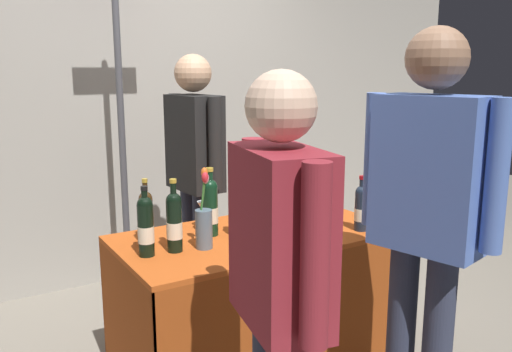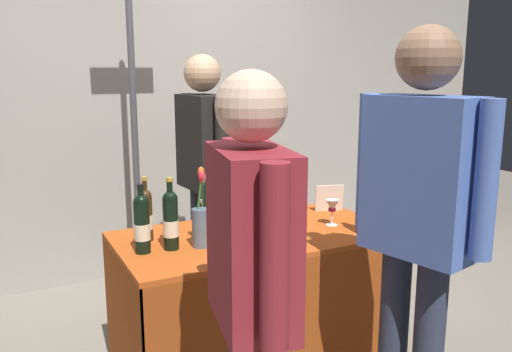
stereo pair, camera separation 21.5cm
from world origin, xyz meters
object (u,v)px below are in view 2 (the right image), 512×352
object	(u,v)px
wine_glass_near_vendor	(206,207)
flower_vase	(201,221)
wine_glass_mid	(332,207)
booth_signpost	(133,99)
tasting_table	(256,275)
featured_wine_bottle	(364,209)
taster_foreground_right	(419,208)
vendor_presenter	(204,162)
display_bottle_0	(210,205)

from	to	relation	value
wine_glass_near_vendor	flower_vase	xyz separation A→B (m)	(-0.14, -0.29, 0.02)
flower_vase	wine_glass_mid	bearing A→B (deg)	0.81
flower_vase	booth_signpost	distance (m)	1.29
tasting_table	featured_wine_bottle	xyz separation A→B (m)	(0.49, -0.24, 0.35)
tasting_table	wine_glass_mid	world-z (taller)	wine_glass_mid
featured_wine_bottle	taster_foreground_right	xyz separation A→B (m)	(-0.23, -0.61, 0.18)
vendor_presenter	taster_foreground_right	xyz separation A→B (m)	(0.26, -1.60, 0.05)
taster_foreground_right	wine_glass_near_vendor	bearing A→B (deg)	9.57
tasting_table	flower_vase	size ratio (longest dim) A/B	3.67
flower_vase	vendor_presenter	bearing A→B (deg)	67.53
wine_glass_mid	featured_wine_bottle	bearing A→B (deg)	-70.69
display_bottle_0	taster_foreground_right	xyz separation A→B (m)	(0.48, -0.95, 0.15)
vendor_presenter	taster_foreground_right	size ratio (longest dim) A/B	0.96
wine_glass_near_vendor	vendor_presenter	size ratio (longest dim) A/B	0.09
display_bottle_0	booth_signpost	size ratio (longest dim) A/B	0.15
tasting_table	booth_signpost	size ratio (longest dim) A/B	0.61
display_bottle_0	flower_vase	size ratio (longest dim) A/B	0.90
tasting_table	featured_wine_bottle	world-z (taller)	featured_wine_bottle
tasting_table	wine_glass_near_vendor	size ratio (longest dim) A/B	9.74
display_bottle_0	flower_vase	distance (m)	0.20
wine_glass_near_vendor	wine_glass_mid	size ratio (longest dim) A/B	1.02
booth_signpost	wine_glass_near_vendor	bearing A→B (deg)	-80.67
wine_glass_near_vendor	flower_vase	distance (m)	0.33
taster_foreground_right	booth_signpost	distance (m)	2.08
tasting_table	vendor_presenter	size ratio (longest dim) A/B	0.85
vendor_presenter	flower_vase	bearing A→B (deg)	-27.12
wine_glass_near_vendor	tasting_table	bearing A→B (deg)	-50.43
tasting_table	display_bottle_0	distance (m)	0.44
vendor_presenter	tasting_table	bearing A→B (deg)	-5.18
vendor_presenter	booth_signpost	size ratio (longest dim) A/B	0.71
vendor_presenter	taster_foreground_right	bearing A→B (deg)	4.65
wine_glass_mid	flower_vase	size ratio (longest dim) A/B	0.37
display_bottle_0	wine_glass_near_vendor	distance (m)	0.14
taster_foreground_right	booth_signpost	world-z (taller)	booth_signpost
display_bottle_0	taster_foreground_right	distance (m)	1.08
wine_glass_near_vendor	taster_foreground_right	xyz separation A→B (m)	(0.45, -1.08, 0.20)
wine_glass_mid	booth_signpost	xyz separation A→B (m)	(-0.76, 1.17, 0.54)
booth_signpost	featured_wine_bottle	bearing A→B (deg)	-58.68
wine_glass_near_vendor	booth_signpost	bearing A→B (deg)	99.33
tasting_table	display_bottle_0	xyz separation A→B (m)	(-0.21, 0.09, 0.38)
display_bottle_0	wine_glass_mid	distance (m)	0.66
display_bottle_0	wine_glass_near_vendor	bearing A→B (deg)	77.64
booth_signpost	wine_glass_mid	bearing A→B (deg)	-57.01
featured_wine_bottle	wine_glass_mid	world-z (taller)	featured_wine_bottle
tasting_table	featured_wine_bottle	size ratio (longest dim) A/B	4.85
wine_glass_near_vendor	booth_signpost	xyz separation A→B (m)	(-0.15, 0.89, 0.53)
featured_wine_bottle	taster_foreground_right	bearing A→B (deg)	-110.20
flower_vase	booth_signpost	size ratio (longest dim) A/B	0.17
vendor_presenter	booth_signpost	bearing A→B (deg)	-142.53
display_bottle_0	flower_vase	world-z (taller)	flower_vase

